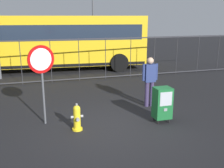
{
  "coord_description": "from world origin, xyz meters",
  "views": [
    {
      "loc": [
        -1.97,
        -6.39,
        2.96
      ],
      "look_at": [
        0.3,
        1.2,
        0.9
      ],
      "focal_mm": 41.71,
      "sensor_mm": 36.0,
      "label": 1
    }
  ],
  "objects_px": {
    "fire_hydrant": "(77,118)",
    "pedestrian": "(150,79)",
    "newspaper_box_primary": "(162,103)",
    "bus_near": "(50,40)",
    "stop_sign": "(42,68)"
  },
  "relations": [
    {
      "from": "fire_hydrant",
      "to": "newspaper_box_primary",
      "type": "height_order",
      "value": "newspaper_box_primary"
    },
    {
      "from": "pedestrian",
      "to": "fire_hydrant",
      "type": "bearing_deg",
      "value": -155.17
    },
    {
      "from": "newspaper_box_primary",
      "to": "pedestrian",
      "type": "height_order",
      "value": "pedestrian"
    },
    {
      "from": "fire_hydrant",
      "to": "pedestrian",
      "type": "bearing_deg",
      "value": 24.83
    },
    {
      "from": "stop_sign",
      "to": "newspaper_box_primary",
      "type": "bearing_deg",
      "value": -14.09
    },
    {
      "from": "stop_sign",
      "to": "bus_near",
      "type": "relative_size",
      "value": 0.21
    },
    {
      "from": "stop_sign",
      "to": "bus_near",
      "type": "height_order",
      "value": "bus_near"
    },
    {
      "from": "newspaper_box_primary",
      "to": "stop_sign",
      "type": "distance_m",
      "value": 3.5
    },
    {
      "from": "newspaper_box_primary",
      "to": "stop_sign",
      "type": "bearing_deg",
      "value": 165.91
    },
    {
      "from": "bus_near",
      "to": "stop_sign",
      "type": "bearing_deg",
      "value": -90.29
    },
    {
      "from": "pedestrian",
      "to": "bus_near",
      "type": "bearing_deg",
      "value": 110.67
    },
    {
      "from": "newspaper_box_primary",
      "to": "stop_sign",
      "type": "height_order",
      "value": "stop_sign"
    },
    {
      "from": "newspaper_box_primary",
      "to": "bus_near",
      "type": "relative_size",
      "value": 0.1
    },
    {
      "from": "fire_hydrant",
      "to": "newspaper_box_primary",
      "type": "bearing_deg",
      "value": -3.01
    },
    {
      "from": "fire_hydrant",
      "to": "pedestrian",
      "type": "xyz_separation_m",
      "value": [
        2.66,
        1.23,
        0.6
      ]
    }
  ]
}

